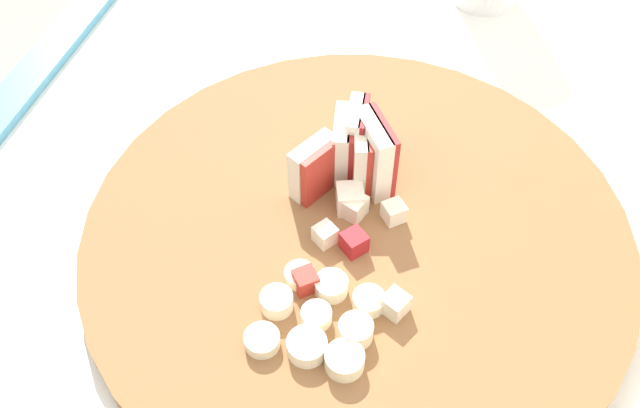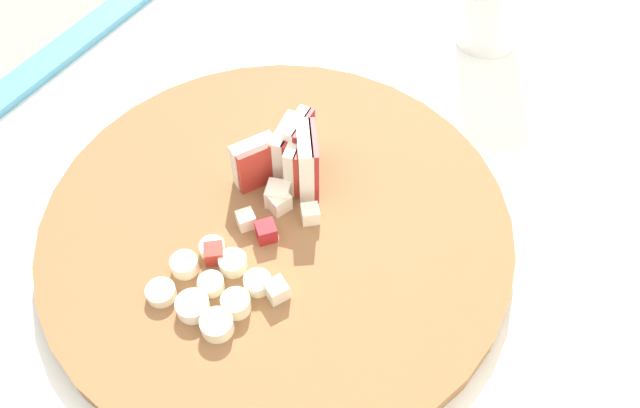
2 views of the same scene
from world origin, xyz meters
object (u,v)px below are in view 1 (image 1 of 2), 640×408
(apple_wedge_fan, at_px, (353,152))
(cutting_board, at_px, (357,240))
(banana_slice_rows, at_px, (321,321))
(apple_dice_pile, at_px, (354,232))

(apple_wedge_fan, bearing_deg, cutting_board, 19.85)
(cutting_board, xyz_separation_m, apple_wedge_fan, (-0.06, -0.02, 0.04))
(apple_wedge_fan, xyz_separation_m, banana_slice_rows, (0.15, 0.02, -0.02))
(apple_dice_pile, bearing_deg, banana_slice_rows, -1.68)
(cutting_board, height_order, apple_wedge_fan, apple_wedge_fan)
(cutting_board, relative_size, apple_wedge_fan, 5.20)
(apple_dice_pile, distance_m, banana_slice_rows, 0.08)
(cutting_board, bearing_deg, apple_dice_pile, -7.40)
(cutting_board, relative_size, banana_slice_rows, 5.04)
(banana_slice_rows, bearing_deg, apple_dice_pile, 178.32)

